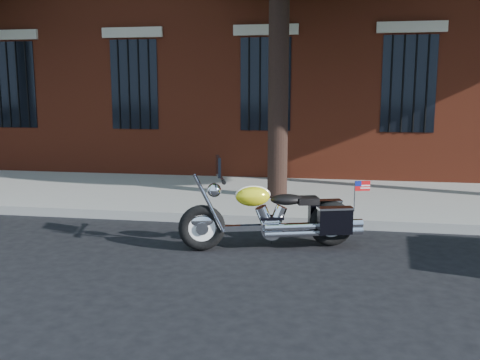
# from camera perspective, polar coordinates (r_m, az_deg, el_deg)

# --- Properties ---
(ground) EXTENTS (120.00, 120.00, 0.00)m
(ground) POSITION_cam_1_polar(r_m,az_deg,el_deg) (7.12, -2.53, -7.32)
(ground) COLOR black
(ground) RESTS_ON ground
(curb) EXTENTS (40.00, 0.16, 0.15)m
(curb) POSITION_cam_1_polar(r_m,az_deg,el_deg) (8.40, -0.51, -4.16)
(curb) COLOR gray
(curb) RESTS_ON ground
(sidewalk) EXTENTS (40.00, 3.60, 0.15)m
(sidewalk) POSITION_cam_1_polar(r_m,az_deg,el_deg) (10.22, 1.39, -1.72)
(sidewalk) COLOR gray
(sidewalk) RESTS_ON ground
(motorcycle) EXTENTS (2.43, 1.12, 1.23)m
(motorcycle) POSITION_cam_1_polar(r_m,az_deg,el_deg) (7.04, 3.98, -4.02)
(motorcycle) COLOR black
(motorcycle) RESTS_ON ground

